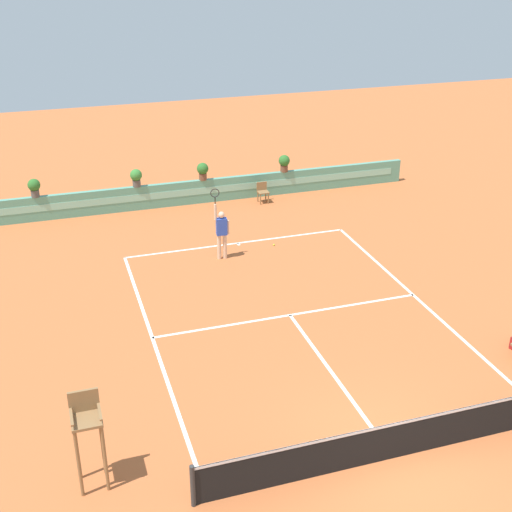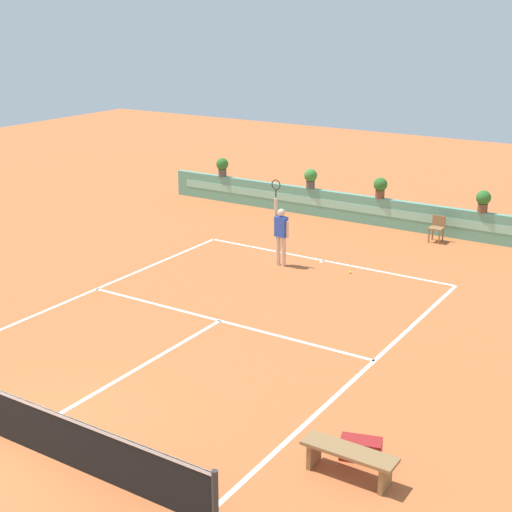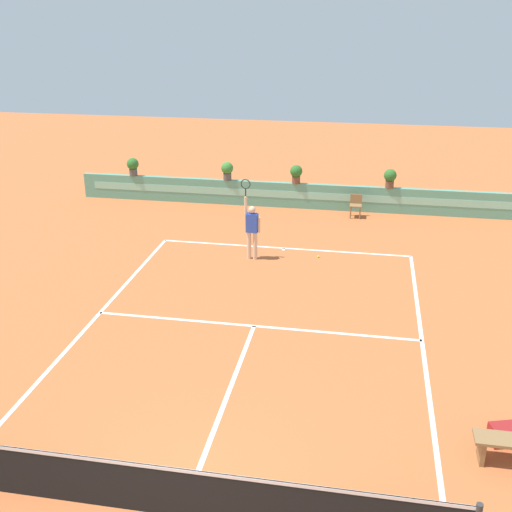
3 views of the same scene
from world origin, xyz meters
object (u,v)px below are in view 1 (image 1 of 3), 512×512
Objects in this scene: tennis_player at (221,231)px; potted_plant_left at (136,177)px; ball_kid_chair at (263,191)px; tennis_ball_near_baseline at (274,245)px; potted_plant_far_left at (34,187)px; potted_plant_right at (284,162)px; umpire_chair at (88,429)px; potted_plant_centre at (203,170)px.

tennis_player is 5.94m from potted_plant_left.
ball_kid_chair is 12.50× the size of tennis_ball_near_baseline.
potted_plant_far_left is 10.28m from potted_plant_right.
umpire_chair is 2.96× the size of potted_plant_right.
potted_plant_far_left is 3.94m from potted_plant_left.
potted_plant_right is 1.00× the size of potted_plant_left.
potted_plant_right is 1.00× the size of potted_plant_centre.
potted_plant_centre is (2.75, 0.00, 0.00)m from potted_plant_left.
potted_plant_right is (9.63, 15.13, 0.07)m from umpire_chair.
potted_plant_far_left is 1.00× the size of potted_plant_left.
tennis_player is at bearing -167.56° from tennis_ball_near_baseline.
umpire_chair is 10.95m from tennis_player.
tennis_player is at bearing -69.92° from potted_plant_left.
potted_plant_right is at bearing 0.00° from potted_plant_far_left.
potted_plant_centre is at bearing 0.00° from potted_plant_left.
potted_plant_right is (2.23, 5.11, 1.38)m from tennis_ball_near_baseline.
potted_plant_right reaches higher than tennis_ball_near_baseline.
umpire_chair is at bearing -126.47° from tennis_ball_near_baseline.
potted_plant_far_left is at bearing 137.00° from tennis_player.
potted_plant_far_left is 6.69m from potted_plant_centre.
tennis_player reaches higher than potted_plant_right.
potted_plant_left reaches higher than ball_kid_chair.
ball_kid_chair is 5.26m from potted_plant_left.
potted_plant_right is (4.30, 5.57, 0.36)m from tennis_player.
potted_plant_far_left is at bearing 92.44° from umpire_chair.
umpire_chair is 15.48m from potted_plant_left.
tennis_player reaches higher than potted_plant_far_left.
ball_kid_chair is 1.17× the size of potted_plant_far_left.
potted_plant_centre is (-1.36, 5.11, 1.38)m from tennis_ball_near_baseline.
potted_plant_far_left reaches higher than tennis_ball_near_baseline.
umpire_chair reaches higher than potted_plant_right.
ball_kid_chair is (8.42, 14.39, -0.86)m from umpire_chair.
tennis_player is 3.57× the size of potted_plant_left.
tennis_ball_near_baseline is at bearing -113.58° from potted_plant_right.
umpire_chair is at bearing -122.49° from potted_plant_right.
potted_plant_left and potted_plant_centre have the same top height.
potted_plant_far_left is 1.00× the size of potted_plant_right.
potted_plant_right and potted_plant_left have the same top height.
ball_kid_chair is at bearing -8.12° from potted_plant_left.
potted_plant_centre is at bearing 0.00° from potted_plant_far_left.
tennis_player reaches higher than potted_plant_left.
umpire_chair reaches higher than potted_plant_left.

